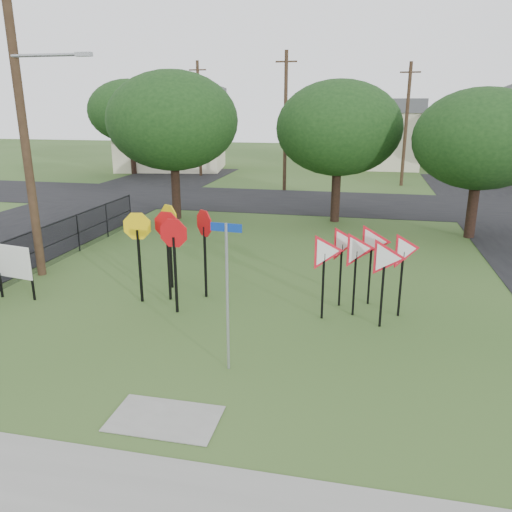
{
  "coord_description": "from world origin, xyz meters",
  "views": [
    {
      "loc": [
        3.33,
        -9.81,
        5.54
      ],
      "look_at": [
        0.56,
        3.0,
        1.6
      ],
      "focal_mm": 35.0,
      "sensor_mm": 36.0,
      "label": 1
    }
  ],
  "objects_px": {
    "street_name_sign": "(227,289)",
    "info_board": "(14,264)",
    "stop_sign_cluster": "(171,235)",
    "yield_sign_cluster": "(363,252)"
  },
  "relations": [
    {
      "from": "street_name_sign",
      "to": "yield_sign_cluster",
      "type": "relative_size",
      "value": 1.1
    },
    {
      "from": "street_name_sign",
      "to": "yield_sign_cluster",
      "type": "height_order",
      "value": "street_name_sign"
    },
    {
      "from": "street_name_sign",
      "to": "info_board",
      "type": "distance_m",
      "value": 7.81
    },
    {
      "from": "street_name_sign",
      "to": "yield_sign_cluster",
      "type": "xyz_separation_m",
      "value": [
        2.77,
        3.69,
        -0.08
      ]
    },
    {
      "from": "street_name_sign",
      "to": "stop_sign_cluster",
      "type": "height_order",
      "value": "street_name_sign"
    },
    {
      "from": "stop_sign_cluster",
      "to": "yield_sign_cluster",
      "type": "relative_size",
      "value": 0.91
    },
    {
      "from": "stop_sign_cluster",
      "to": "info_board",
      "type": "height_order",
      "value": "stop_sign_cluster"
    },
    {
      "from": "stop_sign_cluster",
      "to": "yield_sign_cluster",
      "type": "bearing_deg",
      "value": 0.46
    },
    {
      "from": "street_name_sign",
      "to": "info_board",
      "type": "xyz_separation_m",
      "value": [
        -7.28,
        2.7,
        -0.77
      ]
    },
    {
      "from": "street_name_sign",
      "to": "info_board",
      "type": "relative_size",
      "value": 1.99
    }
  ]
}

